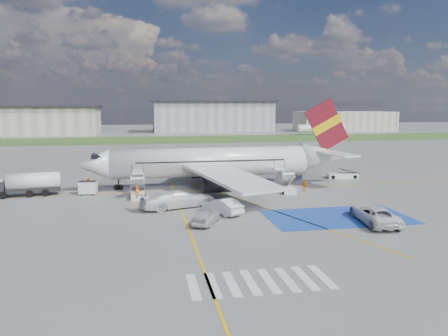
{
  "coord_description": "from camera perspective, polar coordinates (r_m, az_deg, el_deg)",
  "views": [
    {
      "loc": [
        -8.85,
        -43.25,
        11.06
      ],
      "look_at": [
        0.72,
        7.52,
        3.5
      ],
      "focal_mm": 35.0,
      "sensor_mm": 36.0,
      "label": 1
    }
  ],
  "objects": [
    {
      "name": "taxiway_line_cross",
      "position": [
        35.25,
        -3.92,
        -9.97
      ],
      "size": [
        0.2,
        60.0,
        0.01
      ],
      "primitive_type": "cube",
      "color": "gold",
      "rests_on": "ground"
    },
    {
      "name": "staging_box",
      "position": [
        44.93,
        14.59,
        -6.19
      ],
      "size": [
        14.0,
        8.0,
        0.01
      ],
      "primitive_type": "cube",
      "color": "#183D93",
      "rests_on": "ground"
    },
    {
      "name": "terminal_west",
      "position": [
        179.4,
        -25.71,
        5.57
      ],
      "size": [
        60.0,
        22.0,
        10.0
      ],
      "primitive_type": "cube",
      "color": "gray",
      "rests_on": "ground"
    },
    {
      "name": "fuel_tanker",
      "position": [
        58.19,
        -24.6,
        -2.21
      ],
      "size": [
        8.48,
        3.37,
        2.82
      ],
      "rotation": [
        0.0,
        0.0,
        0.14
      ],
      "color": "black",
      "rests_on": "ground"
    },
    {
      "name": "airstairs_aft",
      "position": [
        55.92,
        8.15,
        -2.52
      ],
      "size": [
        1.9,
        5.2,
        3.6
      ],
      "color": "silver",
      "rests_on": "ground"
    },
    {
      "name": "crew_nose",
      "position": [
        56.93,
        -17.24,
        -2.24
      ],
      "size": [
        1.0,
        1.14,
        1.98
      ],
      "primitive_type": "imported",
      "rotation": [
        0.0,
        0.0,
        -1.27
      ],
      "color": "orange",
      "rests_on": "ground"
    },
    {
      "name": "car_silver_a",
      "position": [
        40.82,
        -2.35,
        -6.32
      ],
      "size": [
        3.51,
        4.69,
        1.49
      ],
      "primitive_type": "imported",
      "rotation": [
        0.0,
        0.0,
        2.68
      ],
      "color": "#AFB1B6",
      "rests_on": "ground"
    },
    {
      "name": "airstairs_fwd",
      "position": [
        53.0,
        -11.18,
        -3.19
      ],
      "size": [
        1.9,
        5.2,
        3.6
      ],
      "color": "silver",
      "rests_on": "ground"
    },
    {
      "name": "crosswalk",
      "position": [
        28.45,
        4.69,
        -14.57
      ],
      "size": [
        9.0,
        4.0,
        0.01
      ],
      "color": "silver",
      "rests_on": "ground"
    },
    {
      "name": "ground",
      "position": [
        45.51,
        0.87,
        -5.74
      ],
      "size": [
        400.0,
        400.0,
        0.0
      ],
      "primitive_type": "plane",
      "color": "#60605E",
      "rests_on": "ground"
    },
    {
      "name": "terminal_east",
      "position": [
        190.81,
        15.48,
        5.91
      ],
      "size": [
        40.0,
        16.0,
        8.0
      ],
      "primitive_type": "cube",
      "color": "gray",
      "rests_on": "ground"
    },
    {
      "name": "gpu_cart",
      "position": [
        56.43,
        -17.33,
        -2.56
      ],
      "size": [
        2.21,
        1.57,
        1.72
      ],
      "rotation": [
        0.0,
        0.0,
        -0.12
      ],
      "color": "silver",
      "rests_on": "ground"
    },
    {
      "name": "crew_fwd",
      "position": [
        51.48,
        -11.21,
        -3.24
      ],
      "size": [
        0.72,
        0.76,
        1.76
      ],
      "primitive_type": "imported",
      "rotation": [
        0.0,
        0.0,
        0.92
      ],
      "color": "#FF5E0D",
      "rests_on": "ground"
    },
    {
      "name": "belt_loader",
      "position": [
        68.36,
        15.25,
        -0.97
      ],
      "size": [
        4.99,
        2.19,
        1.46
      ],
      "rotation": [
        0.0,
        0.0,
        -0.09
      ],
      "color": "silver",
      "rests_on": "ground"
    },
    {
      "name": "taxiway_line_main",
      "position": [
        57.04,
        -1.55,
        -2.85
      ],
      "size": [
        120.0,
        0.2,
        0.01
      ],
      "primitive_type": "cube",
      "color": "gold",
      "rests_on": "ground"
    },
    {
      "name": "grass_strip",
      "position": [
        138.98,
        -7.01,
        3.7
      ],
      "size": [
        400.0,
        30.0,
        0.01
      ],
      "primitive_type": "cube",
      "color": "#2D4C1E",
      "rests_on": "ground"
    },
    {
      "name": "taxiway_line_diag",
      "position": [
        57.04,
        -1.55,
        -2.85
      ],
      "size": [
        20.71,
        56.45,
        0.01
      ],
      "primitive_type": "cube",
      "rotation": [
        0.0,
        0.0,
        0.35
      ],
      "color": "gold",
      "rests_on": "ground"
    },
    {
      "name": "crew_aft",
      "position": [
        56.92,
        10.49,
        -2.24
      ],
      "size": [
        0.82,
        0.95,
        1.53
      ],
      "primitive_type": "imported",
      "rotation": [
        0.0,
        0.0,
        2.19
      ],
      "color": "orange",
      "rests_on": "ground"
    },
    {
      "name": "van_white_b",
      "position": [
        47.33,
        -5.99,
        -3.69
      ],
      "size": [
        6.84,
        4.5,
        2.49
      ],
      "primitive_type": "imported",
      "rotation": [
        0.0,
        0.0,
        1.9
      ],
      "color": "silver",
      "rests_on": "ground"
    },
    {
      "name": "terminal_centre",
      "position": [
        180.64,
        -1.49,
        6.72
      ],
      "size": [
        48.0,
        18.0,
        12.0
      ],
      "primitive_type": "cube",
      "color": "gray",
      "rests_on": "ground"
    },
    {
      "name": "airliner",
      "position": [
        58.68,
        -0.42,
        0.82
      ],
      "size": [
        36.81,
        32.95,
        11.92
      ],
      "color": "silver",
      "rests_on": "ground"
    },
    {
      "name": "car_silver_b",
      "position": [
        44.6,
        -0.21,
        -4.97
      ],
      "size": [
        3.87,
        5.1,
        1.61
      ],
      "primitive_type": "imported",
      "rotation": [
        0.0,
        0.0,
        3.65
      ],
      "color": "silver",
      "rests_on": "ground"
    },
    {
      "name": "van_white_a",
      "position": [
        43.6,
        19.04,
        -5.35
      ],
      "size": [
        3.47,
        6.16,
        2.2
      ],
      "primitive_type": "imported",
      "rotation": [
        0.0,
        0.0,
        3.01
      ],
      "color": "silver",
      "rests_on": "ground"
    }
  ]
}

